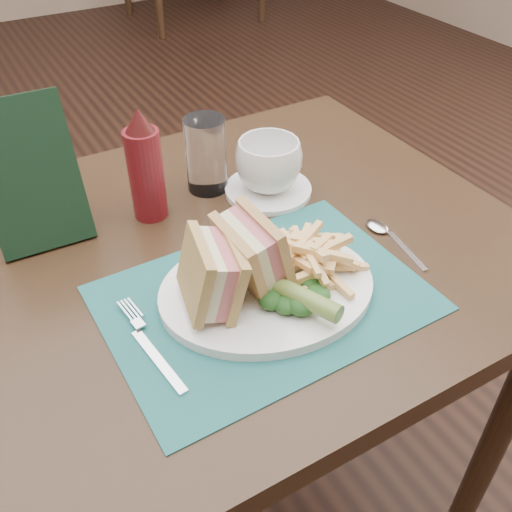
{
  "coord_description": "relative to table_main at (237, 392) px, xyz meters",
  "views": [
    {
      "loc": [
        -0.32,
        -1.12,
        1.29
      ],
      "look_at": [
        -0.01,
        -0.6,
        0.8
      ],
      "focal_mm": 40.0,
      "sensor_mm": 36.0,
      "label": 1
    }
  ],
  "objects": [
    {
      "name": "kale_garnish",
      "position": [
        -0.0,
        -0.18,
        0.41
      ],
      "size": [
        0.11,
        0.08,
        0.03
      ],
      "primitive_type": null,
      "color": "#163A15",
      "rests_on": "plate"
    },
    {
      "name": "fries_pile",
      "position": [
        0.05,
        -0.12,
        0.42
      ],
      "size": [
        0.18,
        0.2,
        0.06
      ],
      "primitive_type": null,
      "color": "#EBBE75",
      "rests_on": "plate"
    },
    {
      "name": "sandwich_half_b",
      "position": [
        -0.05,
        -0.11,
        0.45
      ],
      "size": [
        0.08,
        0.11,
        0.11
      ],
      "primitive_type": null,
      "rotation": [
        0.0,
        -0.24,
        0.01
      ],
      "color": "tan",
      "rests_on": "plate"
    },
    {
      "name": "fork",
      "position": [
        -0.19,
        -0.14,
        0.38
      ],
      "size": [
        0.05,
        0.17,
        0.01
      ],
      "primitive_type": null,
      "rotation": [
        0.0,
        0.0,
        0.12
      ],
      "color": "silver",
      "rests_on": "placemat"
    },
    {
      "name": "ketchup_bottle",
      "position": [
        -0.08,
        0.13,
        0.47
      ],
      "size": [
        0.06,
        0.06,
        0.19
      ],
      "primitive_type": null,
      "rotation": [
        0.0,
        0.0,
        0.12
      ],
      "color": "#5C0F15",
      "rests_on": "table_main"
    },
    {
      "name": "table_main",
      "position": [
        0.0,
        0.0,
        0.0
      ],
      "size": [
        0.9,
        0.75,
        0.75
      ],
      "primitive_type": null,
      "color": "black",
      "rests_on": "ground"
    },
    {
      "name": "sandwich_half_a",
      "position": [
        -0.11,
        -0.12,
        0.44
      ],
      "size": [
        0.1,
        0.12,
        0.1
      ],
      "primitive_type": null,
      "rotation": [
        0.0,
        0.24,
        -0.21
      ],
      "color": "tan",
      "rests_on": "plate"
    },
    {
      "name": "drinking_glass",
      "position": [
        0.04,
        0.16,
        0.44
      ],
      "size": [
        0.09,
        0.09,
        0.13
      ],
      "primitive_type": "cylinder",
      "rotation": [
        0.0,
        0.0,
        0.3
      ],
      "color": "white",
      "rests_on": "table_main"
    },
    {
      "name": "placemat",
      "position": [
        -0.02,
        -0.14,
        0.38
      ],
      "size": [
        0.43,
        0.31,
        0.0
      ],
      "primitive_type": "cube",
      "rotation": [
        0.0,
        0.0,
        0.02
      ],
      "color": "#1B5755",
      "rests_on": "table_main"
    },
    {
      "name": "spoon",
      "position": [
        0.22,
        -0.13,
        0.38
      ],
      "size": [
        0.06,
        0.15,
        0.01
      ],
      "primitive_type": null,
      "rotation": [
        0.0,
        0.0,
        -0.16
      ],
      "color": "silver",
      "rests_on": "table_main"
    },
    {
      "name": "check_presenter",
      "position": [
        -0.24,
        0.16,
        0.49
      ],
      "size": [
        0.14,
        0.09,
        0.22
      ],
      "primitive_type": "cube",
      "rotation": [
        -0.31,
        0.0,
        -0.03
      ],
      "color": "black",
      "rests_on": "table_main"
    },
    {
      "name": "coffee_cup",
      "position": [
        0.12,
        0.09,
        0.43
      ],
      "size": [
        0.16,
        0.16,
        0.09
      ],
      "primitive_type": "imported",
      "rotation": [
        0.0,
        0.0,
        0.93
      ],
      "color": "white",
      "rests_on": "saucer"
    },
    {
      "name": "plate",
      "position": [
        -0.01,
        -0.13,
        0.38
      ],
      "size": [
        0.34,
        0.29,
        0.01
      ],
      "primitive_type": null,
      "rotation": [
        0.0,
        0.0,
        -0.19
      ],
      "color": "white",
      "rests_on": "placemat"
    },
    {
      "name": "saucer",
      "position": [
        0.12,
        0.09,
        0.38
      ],
      "size": [
        0.2,
        0.2,
        0.01
      ],
      "primitive_type": "cylinder",
      "rotation": [
        0.0,
        0.0,
        -0.43
      ],
      "color": "white",
      "rests_on": "table_main"
    },
    {
      "name": "pickle_spear",
      "position": [
        -0.0,
        -0.19,
        0.41
      ],
      "size": [
        0.07,
        0.12,
        0.03
      ],
      "primitive_type": "cylinder",
      "rotation": [
        1.54,
        0.0,
        0.38
      ],
      "color": "#55712B",
      "rests_on": "plate"
    },
    {
      "name": "floor",
      "position": [
        0.0,
        0.5,
        -0.38
      ],
      "size": [
        7.0,
        7.0,
        0.0
      ],
      "primitive_type": "plane",
      "color": "black",
      "rests_on": "ground"
    }
  ]
}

